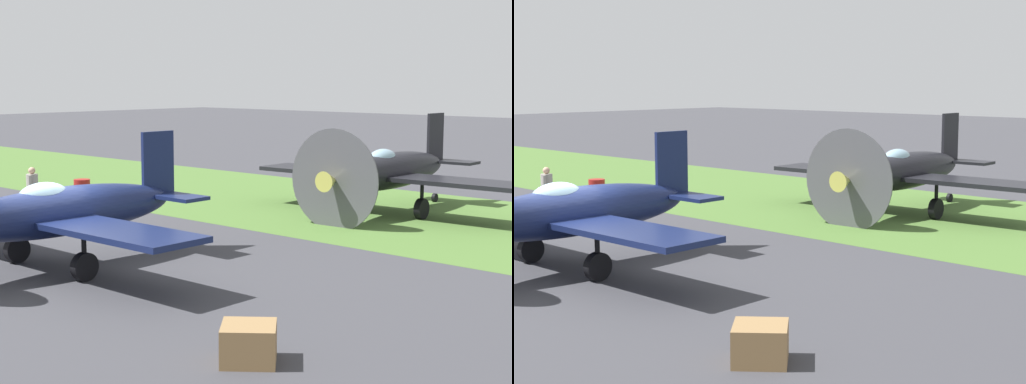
% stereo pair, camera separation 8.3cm
% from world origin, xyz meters
% --- Properties ---
extents(ground_plane, '(160.00, 160.00, 0.00)m').
position_xyz_m(ground_plane, '(0.00, 0.00, 0.00)').
color(ground_plane, '#38383D').
extents(grass_verge, '(120.00, 11.00, 0.01)m').
position_xyz_m(grass_verge, '(0.00, -12.59, 0.00)').
color(grass_verge, '#476B2D').
rests_on(grass_verge, ground).
extents(airplane_lead, '(9.39, 7.47, 3.36)m').
position_xyz_m(airplane_lead, '(0.14, -0.21, 1.41)').
color(airplane_lead, '#141E47').
rests_on(airplane_lead, ground).
extents(airplane_wingman, '(9.81, 7.76, 3.50)m').
position_xyz_m(airplane_wingman, '(-0.97, -12.70, 1.46)').
color(airplane_wingman, black).
rests_on(airplane_wingman, ground).
extents(ground_crew_mechanic, '(0.46, 0.49, 1.73)m').
position_xyz_m(ground_crew_mechanic, '(6.95, -3.67, 0.91)').
color(ground_crew_mechanic, '#9E998E').
rests_on(ground_crew_mechanic, ground).
extents(fuel_drum, '(0.60, 0.60, 0.90)m').
position_xyz_m(fuel_drum, '(8.66, -6.81, 0.45)').
color(fuel_drum, maroon).
rests_on(fuel_drum, ground).
extents(supply_crate, '(1.27, 1.27, 0.64)m').
position_xyz_m(supply_crate, '(-7.83, 1.49, 0.32)').
color(supply_crate, olive).
rests_on(supply_crate, ground).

